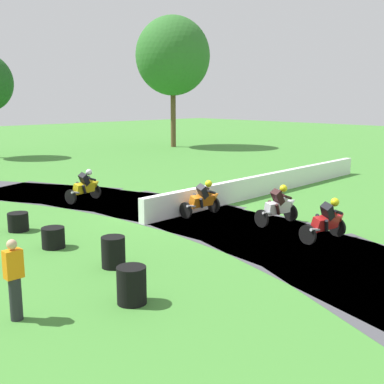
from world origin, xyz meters
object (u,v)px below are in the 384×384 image
at_px(tire_stack_mid_a, 113,252).
at_px(tire_stack_mid_b, 53,238).
at_px(tire_stack_far, 18,222).
at_px(motorcycle_lead_red, 328,220).
at_px(motorcycle_fourth_yellow, 86,186).
at_px(motorcycle_chase_white, 280,205).
at_px(motorcycle_trailing_orange, 204,199).
at_px(tire_stack_near, 132,285).
at_px(track_marshal, 14,280).

bearing_deg(tire_stack_mid_a, tire_stack_mid_b, 96.94).
bearing_deg(tire_stack_far, tire_stack_mid_b, -91.38).
bearing_deg(motorcycle_lead_red, motorcycle_fourth_yellow, 102.35).
relative_size(tire_stack_mid_b, tire_stack_far, 1.01).
height_order(motorcycle_chase_white, tire_stack_mid_b, motorcycle_chase_white).
bearing_deg(motorcycle_trailing_orange, motorcycle_chase_white, -69.77).
bearing_deg(tire_stack_far, motorcycle_trailing_orange, -24.50).
xyz_separation_m(motorcycle_chase_white, tire_stack_mid_a, (-6.58, 0.34, -0.26)).
bearing_deg(motorcycle_fourth_yellow, tire_stack_mid_b, -129.97).
xyz_separation_m(motorcycle_chase_white, motorcycle_fourth_yellow, (-2.74, 7.86, -0.01)).
bearing_deg(tire_stack_mid_a, motorcycle_lead_red, -22.59).
relative_size(motorcycle_lead_red, tire_stack_mid_b, 2.58).
relative_size(motorcycle_chase_white, tire_stack_far, 2.60).
relative_size(tire_stack_mid_a, tire_stack_far, 1.22).
xyz_separation_m(motorcycle_chase_white, tire_stack_mid_b, (-6.90, 2.90, -0.36)).
bearing_deg(motorcycle_fourth_yellow, motorcycle_lead_red, -77.65).
xyz_separation_m(motorcycle_fourth_yellow, tire_stack_near, (-4.86, -9.65, -0.24)).
height_order(motorcycle_chase_white, tire_stack_mid_a, motorcycle_chase_white).
xyz_separation_m(motorcycle_fourth_yellow, track_marshal, (-6.96, -8.72, 0.17)).
bearing_deg(motorcycle_chase_white, tire_stack_mid_a, 177.05).
bearing_deg(tire_stack_far, motorcycle_chase_white, -37.97).
xyz_separation_m(motorcycle_trailing_orange, tire_stack_far, (-5.85, 2.67, -0.33)).
bearing_deg(motorcycle_lead_red, tire_stack_near, 176.81).
relative_size(motorcycle_trailing_orange, tire_stack_mid_b, 2.56).
bearing_deg(track_marshal, tire_stack_mid_a, 21.02).
bearing_deg(motorcycle_chase_white, track_marshal, -174.96).
height_order(tire_stack_near, tire_stack_mid_b, tire_stack_near).
bearing_deg(tire_stack_near, motorcycle_lead_red, -3.19).
relative_size(tire_stack_near, tire_stack_mid_a, 1.00).
distance_m(motorcycle_lead_red, tire_stack_mid_b, 8.14).
bearing_deg(tire_stack_mid_a, motorcycle_trailing_orange, 22.59).
distance_m(tire_stack_mid_a, track_marshal, 3.36).
height_order(motorcycle_lead_red, motorcycle_chase_white, motorcycle_chase_white).
height_order(motorcycle_lead_red, motorcycle_fourth_yellow, motorcycle_fourth_yellow).
xyz_separation_m(motorcycle_lead_red, motorcycle_chase_white, (0.54, 2.18, 0.02)).
height_order(motorcycle_trailing_orange, tire_stack_near, motorcycle_trailing_orange).
bearing_deg(tire_stack_mid_b, motorcycle_lead_red, -38.60).
bearing_deg(tire_stack_far, tire_stack_near, -96.06).
distance_m(tire_stack_near, track_marshal, 2.33).
relative_size(motorcycle_fourth_yellow, tire_stack_far, 2.61).
xyz_separation_m(tire_stack_far, track_marshal, (-2.86, -6.19, 0.52)).
distance_m(motorcycle_trailing_orange, tire_stack_mid_a, 6.07).
relative_size(motorcycle_fourth_yellow, tire_stack_mid_a, 2.14).
xyz_separation_m(motorcycle_trailing_orange, tire_stack_mid_b, (-5.91, 0.23, -0.33)).
bearing_deg(motorcycle_fourth_yellow, tire_stack_mid_a, -117.09).
bearing_deg(tire_stack_far, motorcycle_fourth_yellow, 31.62).
bearing_deg(motorcycle_lead_red, tire_stack_mid_b, 141.40).
bearing_deg(track_marshal, tire_stack_mid_b, 53.31).
height_order(tire_stack_mid_a, track_marshal, track_marshal).
height_order(motorcycle_trailing_orange, track_marshal, track_marshal).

